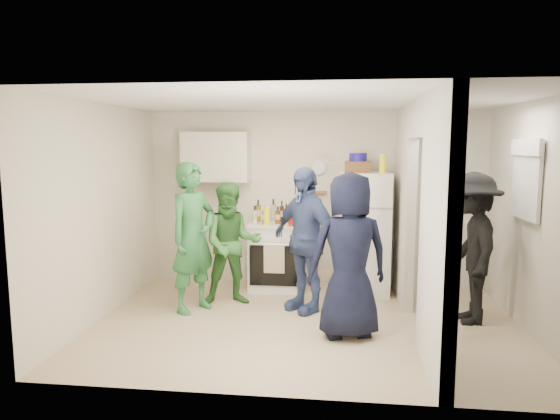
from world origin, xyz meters
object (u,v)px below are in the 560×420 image
at_px(wicker_basket, 358,167).
at_px(yellow_cup_stack_top, 383,164).
at_px(stove, 277,256).
at_px(person_nook, 471,248).
at_px(person_green_center, 232,244).
at_px(blue_bowl, 358,157).
at_px(person_denim, 304,239).
at_px(person_navy, 349,255).
at_px(fridge, 364,233).
at_px(person_green_left, 193,237).

distance_m(wicker_basket, yellow_cup_stack_top, 0.36).
distance_m(stove, person_nook, 2.62).
bearing_deg(yellow_cup_stack_top, person_nook, -45.59).
bearing_deg(person_green_center, blue_bowl, 10.71).
height_order(blue_bowl, person_green_center, blue_bowl).
relative_size(yellow_cup_stack_top, person_denim, 0.14).
xyz_separation_m(blue_bowl, person_denim, (-0.66, -0.92, -0.97)).
bearing_deg(wicker_basket, yellow_cup_stack_top, -25.11).
relative_size(yellow_cup_stack_top, person_green_center, 0.16).
bearing_deg(yellow_cup_stack_top, person_green_center, -161.67).
height_order(wicker_basket, person_nook, wicker_basket).
bearing_deg(person_denim, person_navy, -13.72).
bearing_deg(person_green_center, fridge, 7.94).
height_order(wicker_basket, yellow_cup_stack_top, yellow_cup_stack_top).
bearing_deg(person_navy, yellow_cup_stack_top, -122.74).
bearing_deg(wicker_basket, fridge, -26.57).
height_order(blue_bowl, person_nook, blue_bowl).
xyz_separation_m(person_green_center, person_navy, (1.45, -0.92, 0.10)).
relative_size(blue_bowl, yellow_cup_stack_top, 0.96).
bearing_deg(person_green_left, yellow_cup_stack_top, -36.50).
height_order(person_green_center, person_denim, person_denim).
bearing_deg(person_green_center, person_nook, -21.91).
distance_m(fridge, person_navy, 1.67).
relative_size(wicker_basket, person_green_left, 0.19).
bearing_deg(person_green_left, stove, -8.67).
bearing_deg(blue_bowl, person_green_left, -151.53).
height_order(wicker_basket, blue_bowl, blue_bowl).
relative_size(person_denim, person_nook, 1.02).
relative_size(person_green_left, person_nook, 1.05).
relative_size(fridge, person_denim, 0.93).
xyz_separation_m(blue_bowl, person_green_left, (-2.00, -1.08, -0.95)).
distance_m(stove, person_navy, 1.98).
relative_size(person_green_left, person_navy, 1.04).
relative_size(wicker_basket, person_nook, 0.20).
distance_m(stove, person_denim, 1.08).
relative_size(blue_bowl, person_nook, 0.14).
xyz_separation_m(wicker_basket, person_denim, (-0.66, -0.92, -0.84)).
xyz_separation_m(wicker_basket, person_navy, (-0.14, -1.70, -0.85)).
bearing_deg(yellow_cup_stack_top, person_denim, -141.89).
relative_size(stove, person_denim, 0.53).
relative_size(yellow_cup_stack_top, person_nook, 0.14).
relative_size(person_navy, person_nook, 1.02).
relative_size(stove, person_navy, 0.53).
bearing_deg(person_green_left, blue_bowl, -29.97).
bearing_deg(blue_bowl, person_denim, -125.66).
xyz_separation_m(wicker_basket, person_green_left, (-2.00, -1.08, -0.82)).
bearing_deg(fridge, person_green_left, -153.77).
bearing_deg(person_navy, person_denim, -72.82).
bearing_deg(stove, blue_bowl, 1.04).
relative_size(fridge, yellow_cup_stack_top, 6.61).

